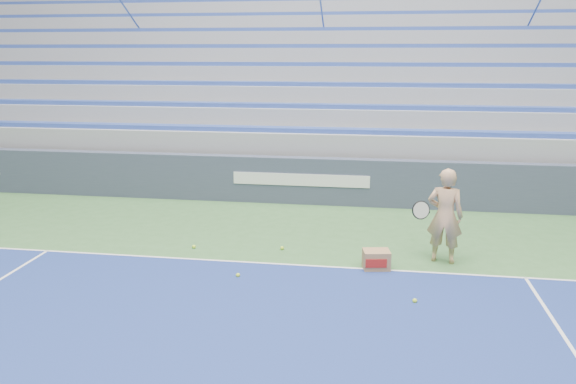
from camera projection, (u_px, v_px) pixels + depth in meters
The scene contains 8 objects.
sponsor_barrier at pixel (302, 180), 13.22m from camera, with size 30.00×0.32×1.10m.
bleachers at pixel (324, 87), 18.26m from camera, with size 31.00×9.15×7.30m.
tennis_player at pixel (445, 216), 9.45m from camera, with size 0.94×0.87×1.64m.
ball_box at pixel (376, 260), 9.28m from camera, with size 0.48×0.40×0.32m.
tennis_ball_0 at pixel (238, 275), 8.97m from camera, with size 0.07×0.07×0.07m, color #CAF131.
tennis_ball_1 at pixel (282, 248), 10.21m from camera, with size 0.07×0.07×0.07m, color #CAF131.
tennis_ball_2 at pixel (194, 247), 10.28m from camera, with size 0.07×0.07×0.07m, color #CAF131.
tennis_ball_3 at pixel (415, 301), 8.05m from camera, with size 0.07×0.07×0.07m, color #CAF131.
Camera 1 is at (1.63, 3.10, 3.52)m, focal length 35.00 mm.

